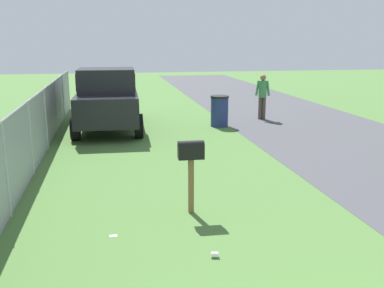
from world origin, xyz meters
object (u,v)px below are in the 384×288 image
(pickup_truck, at_px, (108,98))
(trash_bin, at_px, (220,111))
(pedestrian, at_px, (262,93))
(mailbox, at_px, (191,156))

(pickup_truck, xyz_separation_m, trash_bin, (-0.07, -3.84, -0.56))
(pickup_truck, distance_m, trash_bin, 3.88)
(pickup_truck, bearing_deg, pedestrian, 101.67)
(trash_bin, distance_m, pedestrian, 2.28)
(mailbox, xyz_separation_m, trash_bin, (7.71, -2.43, -0.49))
(trash_bin, bearing_deg, mailbox, 162.52)
(mailbox, height_order, trash_bin, mailbox)
(mailbox, relative_size, pickup_truck, 0.26)
(trash_bin, xyz_separation_m, pedestrian, (1.09, -1.95, 0.45))
(mailbox, bearing_deg, pedestrian, -25.15)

